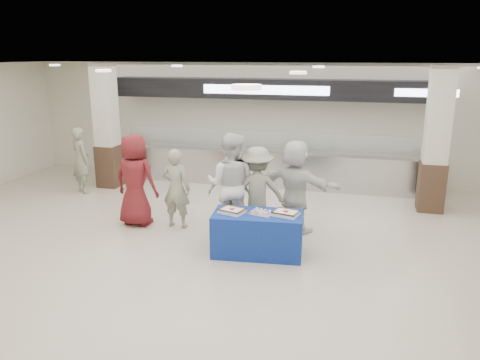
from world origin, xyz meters
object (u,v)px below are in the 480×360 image
(display_table, at_px, (258,234))
(civilian_white, at_px, (295,186))
(soldier_a, at_px, (176,188))
(chef_tall, at_px, (231,185))
(sheet_cake_left, at_px, (232,210))
(sheet_cake_right, at_px, (286,213))
(chef_short, at_px, (230,195))
(soldier_b, at_px, (257,191))
(civilian_maroon, at_px, (135,180))
(cupcake_tray, at_px, (261,212))
(soldier_bg, at_px, (81,160))

(display_table, height_order, civilian_white, civilian_white)
(soldier_a, height_order, chef_tall, chef_tall)
(sheet_cake_left, bearing_deg, sheet_cake_right, 6.40)
(chef_short, height_order, soldier_b, soldier_b)
(chef_tall, height_order, chef_short, chef_tall)
(civilian_maroon, distance_m, soldier_b, 2.50)
(chef_tall, relative_size, chef_short, 1.31)
(sheet_cake_right, height_order, cupcake_tray, sheet_cake_right)
(chef_tall, bearing_deg, civilian_maroon, -1.11)
(soldier_b, bearing_deg, chef_tall, -0.97)
(cupcake_tray, distance_m, soldier_a, 2.14)
(cupcake_tray, distance_m, civilian_maroon, 2.92)
(display_table, distance_m, soldier_b, 1.09)
(chef_short, xyz_separation_m, civilian_white, (1.24, 0.36, 0.16))
(sheet_cake_right, bearing_deg, display_table, -176.40)
(civilian_maroon, bearing_deg, chef_short, -170.14)
(chef_tall, relative_size, soldier_b, 1.15)
(civilian_maroon, bearing_deg, sheet_cake_left, 165.40)
(chef_short, bearing_deg, sheet_cake_left, 112.41)
(civilian_maroon, relative_size, chef_short, 1.24)
(civilian_maroon, relative_size, civilian_white, 1.03)
(display_table, xyz_separation_m, soldier_b, (-0.23, 0.94, 0.49))
(sheet_cake_right, height_order, chef_short, chef_short)
(chef_short, bearing_deg, cupcake_tray, 135.79)
(display_table, relative_size, cupcake_tray, 3.24)
(chef_tall, distance_m, soldier_bg, 4.79)
(soldier_b, bearing_deg, display_table, 86.13)
(soldier_a, xyz_separation_m, chef_short, (1.11, 0.02, -0.05))
(civilian_white, bearing_deg, sheet_cake_right, 111.53)
(sheet_cake_right, xyz_separation_m, cupcake_tray, (-0.42, -0.04, -0.01))
(civilian_white, bearing_deg, civilian_maroon, 28.93)
(sheet_cake_right, xyz_separation_m, civilian_white, (-0.02, 1.26, 0.13))
(civilian_white, bearing_deg, soldier_bg, 7.45)
(sheet_cake_left, xyz_separation_m, soldier_b, (0.21, 1.01, 0.07))
(sheet_cake_left, bearing_deg, soldier_b, 78.08)
(chef_tall, bearing_deg, chef_short, -63.28)
(sheet_cake_left, relative_size, chef_short, 0.32)
(soldier_a, bearing_deg, civilian_white, -167.51)
(cupcake_tray, distance_m, civilian_white, 1.36)
(display_table, relative_size, soldier_b, 0.89)
(display_table, xyz_separation_m, cupcake_tray, (0.06, -0.01, 0.41))
(sheet_cake_right, relative_size, chef_short, 0.32)
(civilian_maroon, height_order, soldier_bg, civilian_maroon)
(cupcake_tray, xyz_separation_m, chef_tall, (-0.76, 0.81, 0.22))
(soldier_b, distance_m, soldier_bg, 5.18)
(display_table, xyz_separation_m, sheet_cake_right, (0.48, 0.03, 0.42))
(sheet_cake_left, relative_size, soldier_bg, 0.29)
(display_table, height_order, sheet_cake_left, sheet_cake_left)
(display_table, bearing_deg, sheet_cake_left, -176.23)
(sheet_cake_left, xyz_separation_m, chef_tall, (-0.26, 0.87, 0.21))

